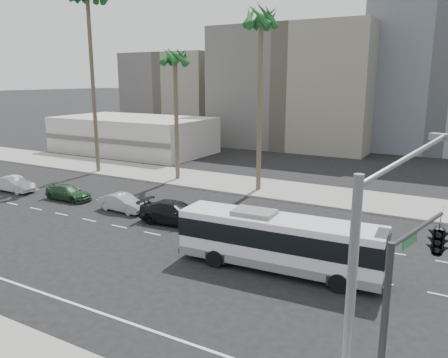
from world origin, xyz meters
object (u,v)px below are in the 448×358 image
Objects in this scene: car_c at (68,193)px; palm_near at (261,24)px; city_bus at (278,241)px; palm_mid at (175,61)px; car_a at (176,213)px; traffic_signal at (433,250)px; car_b at (123,203)px; streetlight_corner at (361,319)px; car_d at (14,184)px.

palm_near reaches higher than car_c.
city_bus is 0.85× the size of palm_mid.
traffic_signal reaches higher than car_a.
traffic_signal is 0.49× the size of palm_mid.
car_a is 1.34× the size of car_b.
streetlight_corner is (16.52, -15.74, 4.25)m from car_a.
city_bus is 14.23m from streetlight_corner.
palm_mid is (-9.38, 0.09, -2.92)m from palm_near.
traffic_signal is at bearing 93.92° from streetlight_corner.
car_a is 0.62× the size of streetlight_corner.
car_b is at bearing -120.21° from palm_near.
palm_mid reaches higher than car_b.
car_b is 26.56m from traffic_signal.
car_c is (-12.00, 0.70, -0.17)m from car_a.
palm_near is at bearing 138.36° from streetlight_corner.
traffic_signal reaches higher than city_bus.
car_c is at bearing 82.14° from car_a.
streetlight_corner is (28.52, -16.44, 4.42)m from car_c.
palm_near is (1.11, 11.83, 14.22)m from car_a.
car_b is at bearing 161.27° from city_bus.
palm_mid reaches higher than streetlight_corner.
car_b is 0.96× the size of car_d.
traffic_signal is 0.40× the size of palm_near.
traffic_signal is (23.14, -12.11, 4.85)m from car_b.
car_b is at bearing 80.56° from car_a.
car_d is at bearing 92.58° from car_c.
palm_mid is at bearing 30.21° from car_a.
streetlight_corner is 0.54× the size of palm_near.
traffic_signal is at bearing -47.61° from city_bus.
traffic_signal is 30.23m from palm_near.
car_d is 0.32× the size of palm_mid.
city_bus reaches higher than car_d.
car_a is 0.42× the size of palm_mid.
car_d is 0.49× the size of streetlight_corner.
car_a is at bearing 155.57° from city_bus.
car_a is 18.71m from car_d.
car_c is at bearing 90.65° from car_b.
city_bus is at bearing 139.10° from streetlight_corner.
car_d reaches higher than car_c.
car_b is 0.25× the size of palm_near.
car_c is (-21.62, 4.46, -1.06)m from city_bus.
streetlight_corner is (22.02, -16.21, 4.38)m from car_b.
palm_near is (-8.51, 15.59, 13.32)m from city_bus.
car_b is (-15.12, 4.23, -1.02)m from city_bus.
car_d is at bearing -131.75° from palm_mid.
city_bus is 22.20m from palm_near.
streetlight_corner is (6.90, -11.98, 3.36)m from city_bus.
car_d is (-13.21, -0.26, 0.03)m from car_b.
streetlight_corner is at bearing -116.50° from car_d.
palm_mid is at bearing 179.43° from palm_near.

